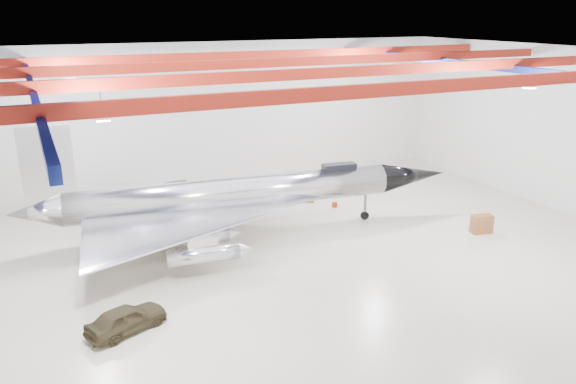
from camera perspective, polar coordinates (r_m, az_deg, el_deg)
floor at (r=31.53m, az=0.27°, el=-6.65°), size 40.00×40.00×0.00m
wall_back at (r=43.39m, az=-8.35°, el=7.61°), size 40.00×0.00×40.00m
wall_right at (r=42.13m, az=25.79°, el=5.72°), size 0.00×30.00×30.00m
ceiling at (r=28.77m, az=0.30°, el=13.71°), size 40.00×40.00×0.00m
ceiling_structure at (r=28.82m, az=0.30°, el=12.37°), size 39.50×29.50×1.08m
jet_aircraft at (r=33.87m, az=-5.50°, el=-0.57°), size 27.08×17.22×7.39m
jeep at (r=25.47m, az=-16.10°, el=-12.27°), size 3.77×2.59×1.19m
desk at (r=36.67m, az=19.08°, el=-3.10°), size 1.38×0.89×1.16m
crate_ply at (r=32.09m, az=-10.48°, el=-6.11°), size 0.73×0.67×0.41m
toolbox_red at (r=35.84m, az=-10.03°, el=-3.56°), size 0.57×0.52×0.33m
parts_bin at (r=40.39m, az=2.20°, el=-0.74°), size 0.72×0.65×0.42m
crate_small at (r=35.44m, az=-14.10°, el=-4.14°), size 0.44×0.39×0.26m
tool_chest at (r=39.49m, az=4.76°, el=-1.29°), size 0.42×0.42×0.34m
oil_barrel at (r=35.90m, az=-9.28°, el=-3.38°), size 0.75×0.67×0.44m
spares_box at (r=38.97m, az=-4.36°, el=-1.55°), size 0.43×0.43×0.33m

